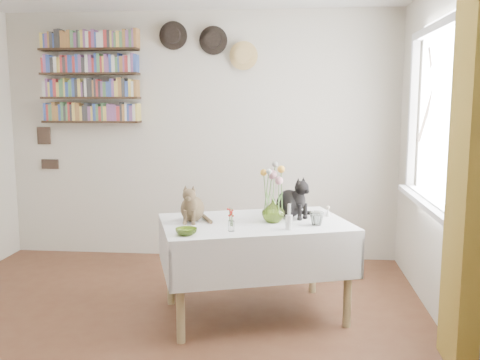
# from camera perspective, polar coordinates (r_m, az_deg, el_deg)

# --- Properties ---
(room) EXTENTS (4.08, 4.58, 2.58)m
(room) POSITION_cam_1_polar(r_m,az_deg,el_deg) (3.30, -10.90, 1.99)
(room) COLOR brown
(room) RESTS_ON ground
(window) EXTENTS (0.12, 1.52, 1.32)m
(window) POSITION_cam_1_polar(r_m,az_deg,el_deg) (4.08, 20.26, 4.90)
(window) COLOR white
(window) RESTS_ON room
(curtain) EXTENTS (0.12, 0.38, 2.10)m
(curtain) POSITION_cam_1_polar(r_m,az_deg,el_deg) (3.21, 23.05, -0.51)
(curtain) COLOR brown
(curtain) RESTS_ON room
(dining_table) EXTENTS (1.56, 1.25, 0.73)m
(dining_table) POSITION_cam_1_polar(r_m,az_deg,el_deg) (4.02, 1.57, -6.93)
(dining_table) COLOR white
(dining_table) RESTS_ON room
(tabby_cat) EXTENTS (0.20, 0.25, 0.29)m
(tabby_cat) POSITION_cam_1_polar(r_m,az_deg,el_deg) (3.97, -5.10, -2.34)
(tabby_cat) COLOR brown
(tabby_cat) RESTS_ON dining_table
(black_cat) EXTENTS (0.35, 0.34, 0.32)m
(black_cat) POSITION_cam_1_polar(r_m,az_deg,el_deg) (4.11, 5.27, -1.73)
(black_cat) COLOR black
(black_cat) RESTS_ON dining_table
(flower_vase) EXTENTS (0.23, 0.23, 0.17)m
(flower_vase) POSITION_cam_1_polar(r_m,az_deg,el_deg) (3.94, 3.56, -3.27)
(flower_vase) COLOR #93B53F
(flower_vase) RESTS_ON dining_table
(green_bowl) EXTENTS (0.16, 0.16, 0.05)m
(green_bowl) POSITION_cam_1_polar(r_m,az_deg,el_deg) (3.59, -5.75, -5.50)
(green_bowl) COLOR #93B53F
(green_bowl) RESTS_ON dining_table
(drinking_glass) EXTENTS (0.11, 0.11, 0.10)m
(drinking_glass) POSITION_cam_1_polar(r_m,az_deg,el_deg) (3.88, 8.18, -4.09)
(drinking_glass) COLOR white
(drinking_glass) RESTS_ON dining_table
(candlestick) EXTENTS (0.05, 0.05, 0.18)m
(candlestick) POSITION_cam_1_polar(r_m,az_deg,el_deg) (3.73, 5.24, -4.37)
(candlestick) COLOR white
(candlestick) RESTS_ON dining_table
(berry_jar) EXTENTS (0.04, 0.04, 0.18)m
(berry_jar) POSITION_cam_1_polar(r_m,az_deg,el_deg) (3.67, -0.94, -4.26)
(berry_jar) COLOR white
(berry_jar) RESTS_ON dining_table
(porcelain_figurine) EXTENTS (0.04, 0.04, 0.08)m
(porcelain_figurine) POSITION_cam_1_polar(r_m,az_deg,el_deg) (4.19, 9.38, -3.36)
(porcelain_figurine) COLOR white
(porcelain_figurine) RESTS_ON dining_table
(flower_bouquet) EXTENTS (0.17, 0.12, 0.39)m
(flower_bouquet) POSITION_cam_1_polar(r_m,az_deg,el_deg) (3.91, 3.55, 0.43)
(flower_bouquet) COLOR #4C7233
(flower_bouquet) RESTS_ON flower_vase
(bookshelf_unit) EXTENTS (1.00, 0.16, 0.91)m
(bookshelf_unit) POSITION_cam_1_polar(r_m,az_deg,el_deg) (5.68, -15.71, 10.48)
(bookshelf_unit) COLOR #322214
(bookshelf_unit) RESTS_ON room
(wall_hats) EXTENTS (0.98, 0.09, 0.48)m
(wall_hats) POSITION_cam_1_polar(r_m,az_deg,el_deg) (5.42, -3.26, 14.32)
(wall_hats) COLOR black
(wall_hats) RESTS_ON room
(wall_art_plaques) EXTENTS (0.21, 0.02, 0.44)m
(wall_art_plaques) POSITION_cam_1_polar(r_m,az_deg,el_deg) (5.97, -19.94, 3.28)
(wall_art_plaques) COLOR #38281E
(wall_art_plaques) RESTS_ON room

